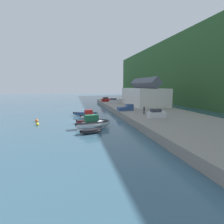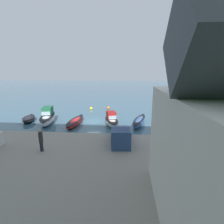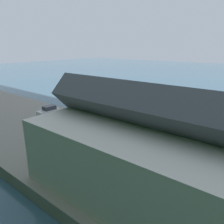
% 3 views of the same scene
% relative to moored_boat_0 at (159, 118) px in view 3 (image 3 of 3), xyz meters
% --- Properties ---
extents(ground_plane, '(320.00, 320.00, 0.00)m').
position_rel_moored_boat_0_xyz_m(ground_plane, '(8.48, -1.37, -0.63)').
color(ground_plane, '#385B70').
extents(quay_promenade, '(101.73, 20.66, 1.60)m').
position_rel_moored_boat_0_xyz_m(quay_promenade, '(8.48, 19.73, 0.17)').
color(quay_promenade, gray).
rests_on(quay_promenade, ground_plane).
extents(harbor_clubhouse, '(21.36, 11.63, 10.48)m').
position_rel_moored_boat_0_xyz_m(harbor_clubhouse, '(-10.09, 23.27, 4.72)').
color(harbor_clubhouse, silver).
rests_on(harbor_clubhouse, quay_promenade).
extents(moored_boat_0, '(3.45, 7.95, 1.18)m').
position_rel_moored_boat_0_xyz_m(moored_boat_0, '(0.00, 0.00, 0.00)').
color(moored_boat_0, '#33568E').
rests_on(moored_boat_0, ground_plane).
extents(moored_boat_1, '(3.58, 5.88, 2.41)m').
position_rel_moored_boat_0_xyz_m(moored_boat_1, '(4.81, 0.80, 0.24)').
color(moored_boat_1, white).
rests_on(moored_boat_1, ground_plane).
extents(moored_boat_2, '(2.02, 7.84, 0.92)m').
position_rel_moored_boat_0_xyz_m(moored_boat_2, '(11.19, 0.78, -0.14)').
color(moored_boat_2, red).
rests_on(moored_boat_2, ground_plane).
extents(moored_boat_3, '(4.13, 8.39, 2.93)m').
position_rel_moored_boat_0_xyz_m(moored_boat_3, '(16.34, 0.47, 0.46)').
color(moored_boat_3, silver).
rests_on(moored_boat_3, ground_plane).
extents(moored_boat_4, '(3.19, 4.92, 0.92)m').
position_rel_moored_boat_0_xyz_m(moored_boat_4, '(20.41, -0.29, -0.13)').
color(moored_boat_4, black).
rests_on(moored_boat_4, ground_plane).
extents(parked_car_0, '(1.99, 4.28, 2.16)m').
position_rel_moored_boat_0_xyz_m(parked_car_0, '(15.97, 15.47, 1.89)').
color(parked_car_0, silver).
rests_on(parked_car_0, quay_promenade).
extents(pickup_truck_0, '(2.29, 4.85, 1.90)m').
position_rel_moored_boat_0_xyz_m(pickup_truck_0, '(2.76, 12.30, 1.79)').
color(pickup_truck_0, '#2D4C84').
rests_on(pickup_truck_0, quay_promenade).
extents(person_on_quay, '(0.40, 0.40, 2.14)m').
position_rel_moored_boat_0_xyz_m(person_on_quay, '(10.22, 14.77, 2.07)').
color(person_on_quay, '#232838').
rests_on(person_on_quay, quay_promenade).
extents(mooring_buoy_0, '(0.68, 0.68, 0.68)m').
position_rel_moored_boat_0_xyz_m(mooring_buoy_0, '(10.96, -11.69, -0.29)').
color(mooring_buoy_0, yellow).
rests_on(mooring_buoy_0, ground_plane).
extents(mooring_buoy_1, '(0.73, 0.73, 0.73)m').
position_rel_moored_boat_0_xyz_m(mooring_buoy_1, '(6.82, -12.62, -0.27)').
color(mooring_buoy_1, orange).
rests_on(mooring_buoy_1, ground_plane).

